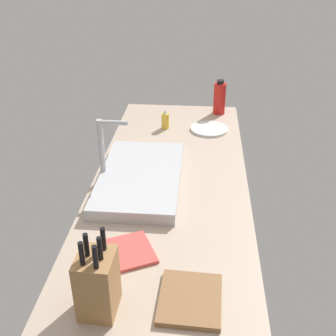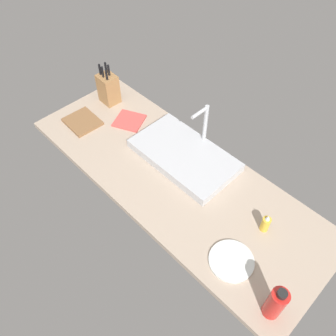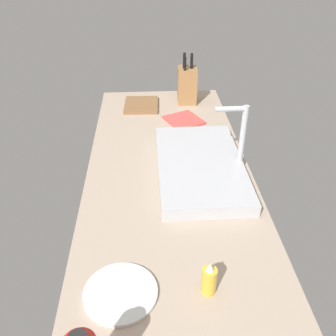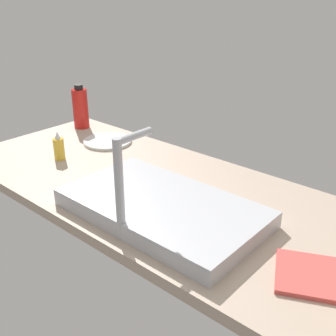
{
  "view_description": "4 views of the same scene",
  "coord_description": "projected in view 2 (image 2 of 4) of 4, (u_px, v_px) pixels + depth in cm",
  "views": [
    {
      "loc": [
        -157.79,
        -12.34,
        98.89
      ],
      "look_at": [
        -2.08,
        0.85,
        10.43
      ],
      "focal_mm": 44.73,
      "sensor_mm": 36.0,
      "label": 1
    },
    {
      "loc": [
        82.83,
        -84.57,
        148.37
      ],
      "look_at": [
        0.86,
        -4.64,
        12.99
      ],
      "focal_mm": 36.34,
      "sensor_mm": 36.0,
      "label": 2
    },
    {
      "loc": [
        120.52,
        -8.01,
        89.72
      ],
      "look_at": [
        1.14,
        -0.76,
        9.0
      ],
      "focal_mm": 39.36,
      "sensor_mm": 36.0,
      "label": 3
    },
    {
      "loc": [
        -75.05,
        91.42,
        67.19
      ],
      "look_at": [
        4.23,
        0.79,
        12.58
      ],
      "focal_mm": 44.01,
      "sensor_mm": 36.0,
      "label": 4
    }
  ],
  "objects": [
    {
      "name": "countertop_slab",
      "position": [
        173.0,
        176.0,
        1.88
      ],
      "size": [
        180.85,
        67.68,
        3.5
      ],
      "primitive_type": "cube",
      "color": "tan",
      "rests_on": "ground"
    },
    {
      "name": "sink_basin",
      "position": [
        184.0,
        155.0,
        1.93
      ],
      "size": [
        59.7,
        34.21,
        5.14
      ],
      "primitive_type": "cube",
      "color": "#B7BABF",
      "rests_on": "countertop_slab"
    },
    {
      "name": "faucet",
      "position": [
        204.0,
        124.0,
        1.88
      ],
      "size": [
        5.5,
        12.99,
        28.9
      ],
      "color": "#B7BABF",
      "rests_on": "countertop_slab"
    },
    {
      "name": "knife_block",
      "position": [
        108.0,
        88.0,
        2.2
      ],
      "size": [
        12.37,
        10.77,
        26.71
      ],
      "rotation": [
        0.0,
        0.0,
        -0.04
      ],
      "color": "#9E7042",
      "rests_on": "countertop_slab"
    },
    {
      "name": "cutting_board",
      "position": [
        82.0,
        122.0,
        2.13
      ],
      "size": [
        21.63,
        19.07,
        1.8
      ],
      "primitive_type": "cube",
      "rotation": [
        0.0,
        0.0,
        -0.04
      ],
      "color": "brown",
      "rests_on": "countertop_slab"
    },
    {
      "name": "soap_bottle",
      "position": [
        266.0,
        224.0,
        1.61
      ],
      "size": [
        4.21,
        4.21,
        11.33
      ],
      "color": "gold",
      "rests_on": "countertop_slab"
    },
    {
      "name": "water_bottle",
      "position": [
        276.0,
        303.0,
        1.33
      ],
      "size": [
        7.19,
        7.19,
        20.57
      ],
      "color": "red",
      "rests_on": "countertop_slab"
    },
    {
      "name": "dinner_plate",
      "position": [
        231.0,
        261.0,
        1.53
      ],
      "size": [
        20.77,
        20.77,
        1.2
      ],
      "primitive_type": "cylinder",
      "color": "silver",
      "rests_on": "countertop_slab"
    },
    {
      "name": "dish_towel",
      "position": [
        129.0,
        121.0,
        2.14
      ],
      "size": [
        22.63,
        22.21,
        1.2
      ],
      "primitive_type": "cube",
      "rotation": [
        0.0,
        0.0,
        0.45
      ],
      "color": "#CC4C47",
      "rests_on": "countertop_slab"
    }
  ]
}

